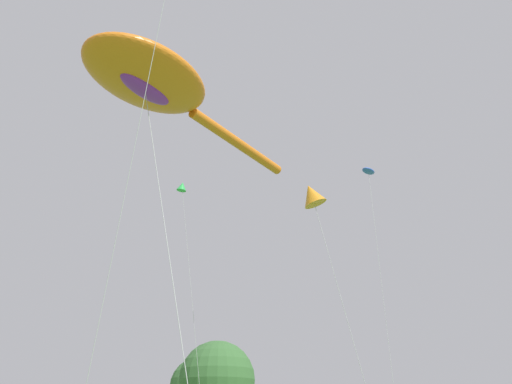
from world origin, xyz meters
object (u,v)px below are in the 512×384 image
Objects in this scene: small_kite_delta_white at (182,189)px; tree_shrub_far at (217,380)px; small_kite_bird_shape at (312,195)px; big_show_kite at (152,81)px; small_kite_streamer_purple at (369,174)px.

small_kite_delta_white is 1.45× the size of tree_shrub_far.
tree_shrub_far is (17.25, 36.49, -4.08)m from small_kite_bird_shape.
small_kite_streamer_purple reaches higher than big_show_kite.
small_kite_bird_shape is (6.92, -1.14, -3.54)m from big_show_kite.
small_kite_streamer_purple is 33.56m from tree_shrub_far.
tree_shrub_far is (8.01, 31.14, -9.61)m from small_kite_streamer_purple.
small_kite_streamer_purple is at bearing 173.08° from big_show_kite.
tree_shrub_far is (17.87, 25.71, -8.11)m from small_kite_delta_white.
tree_shrub_far is at bearing 57.09° from small_kite_streamer_purple.
small_kite_streamer_purple reaches higher than small_kite_bird_shape.
small_kite_streamer_purple is at bearing -104.42° from tree_shrub_far.
small_kite_delta_white is at bearing -144.65° from big_show_kite.
big_show_kite is 1.42× the size of tree_shrub_far.
small_kite_delta_white is at bearing 132.69° from small_kite_streamer_purple.
small_kite_bird_shape is at bearing 149.10° from big_show_kite.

